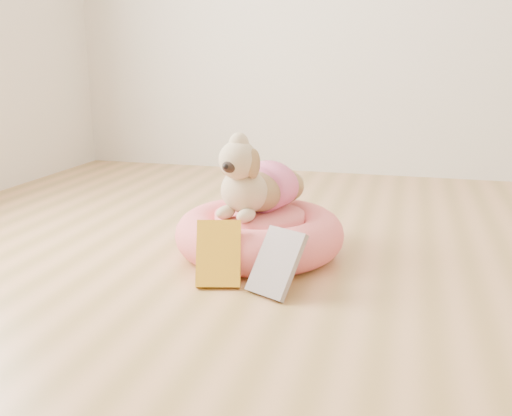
% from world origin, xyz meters
% --- Properties ---
extents(floor, '(4.50, 4.50, 0.00)m').
position_xyz_m(floor, '(0.00, 0.00, 0.00)').
color(floor, '#AA8347').
rests_on(floor, ground).
extents(pet_bed, '(0.63, 0.63, 0.16)m').
position_xyz_m(pet_bed, '(-0.34, 0.61, 0.08)').
color(pet_bed, '#DC565A').
rests_on(pet_bed, floor).
extents(dog, '(0.40, 0.49, 0.31)m').
position_xyz_m(dog, '(-0.36, 0.62, 0.32)').
color(dog, brown).
rests_on(dog, pet_bed).
extents(book_yellow, '(0.17, 0.15, 0.21)m').
position_xyz_m(book_yellow, '(-0.39, 0.29, 0.10)').
color(book_yellow, '#FBFF1A').
rests_on(book_yellow, floor).
extents(book_white, '(0.19, 0.19, 0.20)m').
position_xyz_m(book_white, '(-0.20, 0.27, 0.10)').
color(book_white, white).
rests_on(book_white, floor).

